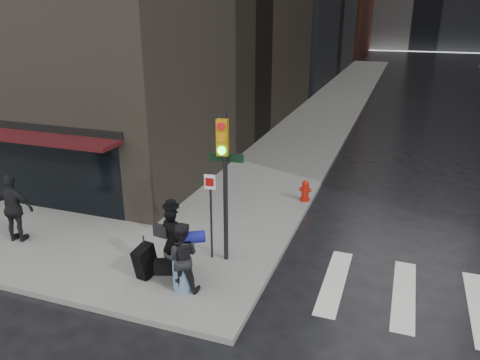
# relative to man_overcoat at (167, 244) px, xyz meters

# --- Properties ---
(ground) EXTENTS (140.00, 140.00, 0.00)m
(ground) POSITION_rel_man_overcoat_xyz_m (0.30, 0.29, -0.97)
(ground) COLOR black
(ground) RESTS_ON ground
(sidewalk_left) EXTENTS (4.00, 50.00, 0.15)m
(sidewalk_left) POSITION_rel_man_overcoat_xyz_m (0.30, 27.29, -0.89)
(sidewalk_left) COLOR slate
(sidewalk_left) RESTS_ON ground
(storefront) EXTENTS (8.40, 1.11, 2.83)m
(storefront) POSITION_rel_man_overcoat_xyz_m (-6.70, 2.19, 0.86)
(storefront) COLOR black
(storefront) RESTS_ON ground
(man_overcoat) EXTENTS (1.14, 0.95, 1.96)m
(man_overcoat) POSITION_rel_man_overcoat_xyz_m (0.00, 0.00, 0.00)
(man_overcoat) COLOR black
(man_overcoat) RESTS_ON ground
(man_jeans) EXTENTS (1.22, 0.88, 1.68)m
(man_jeans) POSITION_rel_man_overcoat_xyz_m (0.60, -0.47, 0.02)
(man_jeans) COLOR black
(man_jeans) RESTS_ON ground
(man_greycoat) EXTENTS (1.18, 0.65, 1.91)m
(man_greycoat) POSITION_rel_man_overcoat_xyz_m (-4.76, 0.20, 0.14)
(man_greycoat) COLOR black
(man_greycoat) RESTS_ON ground
(traffic_light) EXTENTS (0.95, 0.48, 3.80)m
(traffic_light) POSITION_rel_man_overcoat_xyz_m (1.01, 1.09, 1.63)
(traffic_light) COLOR black
(traffic_light) RESTS_ON ground
(fire_hydrant) EXTENTS (0.40, 0.32, 0.72)m
(fire_hydrant) POSITION_rel_man_overcoat_xyz_m (2.10, 5.70, -0.50)
(fire_hydrant) COLOR #AC150A
(fire_hydrant) RESTS_ON ground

